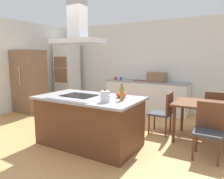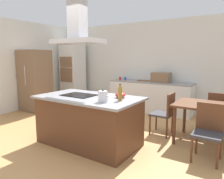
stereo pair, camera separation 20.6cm
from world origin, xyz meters
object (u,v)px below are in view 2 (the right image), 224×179
at_px(wall_oven_stack, 73,72).
at_px(refrigerator, 35,81).
at_px(dining_table, 215,110).
at_px(chair_at_left_end, 166,111).
at_px(range_hood, 78,29).
at_px(tea_kettle, 103,96).
at_px(cutting_board, 143,81).
at_px(chair_facing_back_wall, 219,110).
at_px(cooktop, 79,95).
at_px(coffee_mug_red, 120,78).
at_px(mixing_bowl, 120,95).
at_px(coffee_mug_blue, 125,78).
at_px(olive_oil_bottle, 120,94).
at_px(countertop_microwave, 161,77).
at_px(chair_facing_island, 209,128).

xyz_separation_m(wall_oven_stack, refrigerator, (-0.08, -1.54, -0.19)).
xyz_separation_m(dining_table, chair_at_left_end, (-0.92, 0.00, -0.16)).
bearing_deg(range_hood, tea_kettle, -18.03).
xyz_separation_m(cutting_board, wall_oven_stack, (-2.65, -0.28, 0.19)).
bearing_deg(chair_at_left_end, chair_facing_back_wall, 36.01).
bearing_deg(cooktop, coffee_mug_red, 105.52).
bearing_deg(mixing_bowl, chair_facing_back_wall, 49.85).
height_order(wall_oven_stack, dining_table, wall_oven_stack).
relative_size(coffee_mug_blue, cutting_board, 0.26).
xyz_separation_m(cooktop, coffee_mug_red, (-0.78, 2.80, 0.04)).
height_order(mixing_bowl, coffee_mug_red, mixing_bowl).
relative_size(olive_oil_bottle, mixing_bowl, 1.54).
distance_m(coffee_mug_red, refrigerator, 2.61).
distance_m(mixing_bowl, countertop_microwave, 2.67).
distance_m(refrigerator, chair_facing_island, 4.98).
bearing_deg(olive_oil_bottle, cutting_board, 107.49).
xyz_separation_m(olive_oil_bottle, coffee_mug_red, (-1.67, 2.80, -0.07)).
height_order(coffee_mug_blue, dining_table, coffee_mug_blue).
bearing_deg(coffee_mug_blue, range_hood, -77.68).
xyz_separation_m(tea_kettle, coffee_mug_blue, (-1.34, 3.11, -0.04)).
bearing_deg(range_hood, dining_table, 29.29).
height_order(olive_oil_bottle, chair_at_left_end, olive_oil_bottle).
height_order(coffee_mug_red, cutting_board, coffee_mug_red).
xyz_separation_m(cooktop, tea_kettle, (0.72, -0.23, 0.08)).
distance_m(coffee_mug_blue, refrigerator, 2.77).
xyz_separation_m(refrigerator, range_hood, (2.75, -1.11, 1.19)).
height_order(cooktop, olive_oil_bottle, olive_oil_bottle).
xyz_separation_m(mixing_bowl, coffee_mug_blue, (-1.40, 2.66, -0.00)).
bearing_deg(chair_at_left_end, cutting_board, 127.14).
distance_m(olive_oil_bottle, range_hood, 1.41).
distance_m(countertop_microwave, coffee_mug_blue, 1.18).
relative_size(cooktop, tea_kettle, 2.94).
distance_m(cooktop, cutting_board, 2.93).
bearing_deg(refrigerator, wall_oven_stack, 87.03).
xyz_separation_m(wall_oven_stack, chair_facing_back_wall, (4.86, -0.76, -0.59)).
bearing_deg(dining_table, wall_oven_stack, 163.67).
distance_m(mixing_bowl, range_hood, 1.40).
bearing_deg(coffee_mug_red, countertop_microwave, 3.26).
bearing_deg(tea_kettle, coffee_mug_blue, 113.40).
bearing_deg(countertop_microwave, chair_facing_island, -54.88).
bearing_deg(chair_at_left_end, refrigerator, -178.32).
xyz_separation_m(olive_oil_bottle, refrigerator, (-3.65, 1.10, -0.11)).
distance_m(mixing_bowl, coffee_mug_red, 3.02).
xyz_separation_m(coffee_mug_red, chair_facing_island, (2.96, -2.25, -0.44)).
distance_m(wall_oven_stack, dining_table, 5.08).
bearing_deg(chair_at_left_end, olive_oil_bottle, -106.89).
relative_size(coffee_mug_blue, dining_table, 0.06).
distance_m(chair_facing_back_wall, chair_at_left_end, 1.13).
xyz_separation_m(tea_kettle, mixing_bowl, (0.05, 0.45, -0.04)).
distance_m(dining_table, chair_at_left_end, 0.93).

